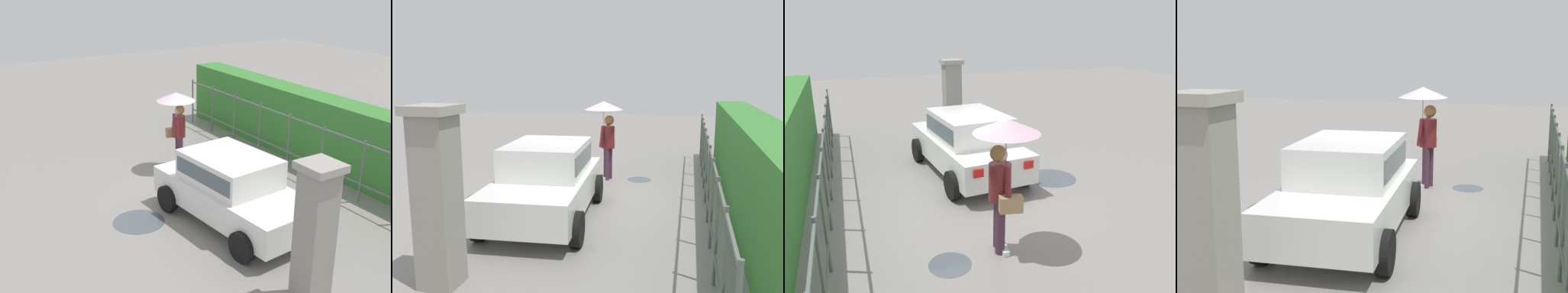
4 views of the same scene
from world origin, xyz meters
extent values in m
plane|color=gray|center=(0.00, 0.00, 0.00)|extent=(40.00, 40.00, 0.00)
cube|color=white|center=(1.40, -0.33, 0.58)|extent=(3.82, 1.94, 0.60)
cube|color=white|center=(1.25, -0.34, 1.18)|extent=(2.01, 1.59, 0.60)
cube|color=#4C5B66|center=(1.25, -0.34, 1.20)|extent=(1.86, 1.60, 0.33)
cylinder|color=black|center=(2.58, 0.61, 0.30)|extent=(0.61, 0.23, 0.60)
cylinder|color=black|center=(2.72, -1.07, 0.30)|extent=(0.61, 0.23, 0.60)
cylinder|color=black|center=(0.09, 0.41, 0.30)|extent=(0.61, 0.23, 0.60)
cylinder|color=black|center=(0.23, -1.27, 0.30)|extent=(0.61, 0.23, 0.60)
cube|color=red|center=(-0.49, 0.07, 0.73)|extent=(0.08, 0.20, 0.16)
cube|color=red|center=(-0.40, -1.03, 0.73)|extent=(0.08, 0.20, 0.16)
cylinder|color=#47283D|center=(-1.82, 0.22, 0.43)|extent=(0.15, 0.15, 0.86)
cylinder|color=#47283D|center=(-2.02, 0.27, 0.43)|extent=(0.15, 0.15, 0.86)
cube|color=white|center=(-1.84, 0.17, 0.04)|extent=(0.26, 0.10, 0.08)
cube|color=white|center=(-2.03, 0.21, 0.04)|extent=(0.26, 0.10, 0.08)
cylinder|color=maroon|center=(-1.92, 0.25, 1.15)|extent=(0.34, 0.34, 0.58)
sphere|color=#DBAD89|center=(-1.92, 0.25, 1.58)|extent=(0.22, 0.22, 0.22)
sphere|color=olive|center=(-1.91, 0.28, 1.60)|extent=(0.25, 0.25, 0.25)
cylinder|color=maroon|center=(-1.73, 0.12, 1.18)|extent=(0.24, 0.14, 0.56)
cylinder|color=maroon|center=(-2.15, 0.22, 1.18)|extent=(0.24, 0.14, 0.56)
cylinder|color=#B2B2B7|center=(-1.87, 0.13, 1.50)|extent=(0.02, 0.02, 0.77)
cone|color=#F4C6DB|center=(-1.87, 0.13, 1.99)|extent=(1.00, 1.00, 0.22)
cube|color=tan|center=(-2.20, 0.19, 0.91)|extent=(0.23, 0.37, 0.24)
cube|color=gray|center=(4.22, -0.81, 1.15)|extent=(0.48, 0.48, 2.30)
cube|color=#9E998E|center=(4.22, -0.81, 2.36)|extent=(0.60, 0.60, 0.12)
cylinder|color=#59605B|center=(-5.33, 2.72, 0.75)|extent=(0.05, 0.05, 1.50)
cylinder|color=#59605B|center=(-4.08, 2.72, 0.75)|extent=(0.05, 0.05, 1.50)
cylinder|color=#59605B|center=(-2.84, 2.72, 0.75)|extent=(0.05, 0.05, 1.50)
cylinder|color=#59605B|center=(-1.60, 2.72, 0.75)|extent=(0.05, 0.05, 1.50)
cylinder|color=#59605B|center=(-0.36, 2.72, 0.75)|extent=(0.05, 0.05, 1.50)
cylinder|color=#59605B|center=(0.88, 2.72, 0.75)|extent=(0.05, 0.05, 1.50)
cylinder|color=#59605B|center=(2.13, 2.72, 0.75)|extent=(0.05, 0.05, 1.50)
cube|color=#59605B|center=(0.26, 2.72, 1.42)|extent=(11.18, 0.03, 0.04)
cube|color=#59605B|center=(0.26, 2.72, 0.45)|extent=(11.18, 0.03, 0.04)
cube|color=#387F33|center=(0.26, 3.63, 0.95)|extent=(12.18, 0.90, 1.90)
cylinder|color=#4C545B|center=(0.35, -2.05, 0.00)|extent=(1.12, 1.12, 0.00)
cylinder|color=#4C545B|center=(-2.05, 1.08, 0.00)|extent=(0.65, 0.65, 0.00)
camera|label=1|loc=(9.09, -5.95, 5.15)|focal=45.91mm
camera|label=2|loc=(8.81, 2.32, 2.80)|focal=38.25mm
camera|label=3|loc=(-6.68, 2.32, 3.37)|focal=34.75mm
camera|label=4|loc=(8.61, 2.32, 2.80)|focal=48.11mm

